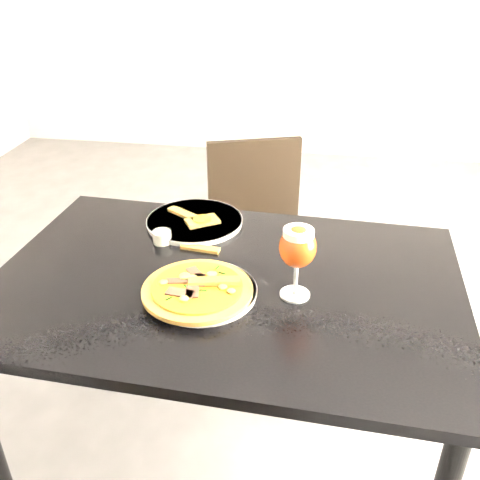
% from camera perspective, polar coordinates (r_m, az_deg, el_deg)
% --- Properties ---
extents(ground, '(6.00, 6.00, 0.00)m').
position_cam_1_polar(ground, '(1.91, 4.86, -23.03)').
color(ground, '#57585A').
rests_on(ground, ground).
extents(dining_table, '(1.23, 0.85, 0.75)m').
position_cam_1_polar(dining_table, '(1.43, -1.51, -7.17)').
color(dining_table, black).
rests_on(dining_table, ground).
extents(chair_far, '(0.49, 0.49, 0.84)m').
position_cam_1_polar(chair_far, '(2.13, 2.03, -0.03)').
color(chair_far, black).
rests_on(chair_far, ground).
extents(plate_main, '(0.31, 0.31, 0.01)m').
position_cam_1_polar(plate_main, '(1.32, -4.05, -5.50)').
color(plate_main, silver).
rests_on(plate_main, dining_table).
extents(pizza, '(0.27, 0.27, 0.03)m').
position_cam_1_polar(pizza, '(1.30, -4.52, -5.21)').
color(pizza, olive).
rests_on(pizza, plate_main).
extents(plate_second, '(0.32, 0.32, 0.02)m').
position_cam_1_polar(plate_second, '(1.65, -4.86, 1.99)').
color(plate_second, silver).
rests_on(plate_second, dining_table).
extents(crust_scraps, '(0.18, 0.13, 0.01)m').
position_cam_1_polar(crust_scraps, '(1.63, -4.71, 2.32)').
color(crust_scraps, olive).
rests_on(crust_scraps, plate_second).
extents(loose_crust, '(0.11, 0.04, 0.01)m').
position_cam_1_polar(loose_crust, '(1.51, -4.27, -0.89)').
color(loose_crust, olive).
rests_on(loose_crust, dining_table).
extents(sauce_cup, '(0.05, 0.05, 0.04)m').
position_cam_1_polar(sauce_cup, '(1.55, -8.33, 0.38)').
color(sauce_cup, silver).
rests_on(sauce_cup, dining_table).
extents(beer_glass, '(0.09, 0.09, 0.19)m').
position_cam_1_polar(beer_glass, '(1.25, 6.17, -0.82)').
color(beer_glass, '#B3B9BC').
rests_on(beer_glass, dining_table).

